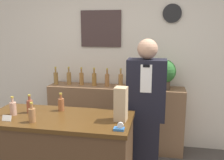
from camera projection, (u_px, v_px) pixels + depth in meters
back_wall at (114, 58)px, 3.81m from camera, size 5.20×0.09×2.70m
back_shelf at (115, 118)px, 3.75m from camera, size 1.99×0.37×0.96m
display_counter at (60, 160)px, 2.55m from camera, size 1.45×0.64×0.94m
shopkeeper at (146, 114)px, 2.84m from camera, size 0.43×0.27×1.69m
potted_plant at (164, 73)px, 3.46m from camera, size 0.32×0.32×0.42m
paper_bag at (121, 104)px, 2.32m from camera, size 0.12×0.13×0.32m
tape_dispenser at (119, 128)px, 2.12m from camera, size 0.09×0.06×0.07m
price_card_right at (7, 118)px, 2.33m from camera, size 0.09×0.02×0.06m
counter_bottle_1 at (13, 108)px, 2.49m from camera, size 0.06×0.06×0.19m
counter_bottle_2 at (30, 106)px, 2.56m from camera, size 0.06×0.06×0.19m
counter_bottle_3 at (32, 115)px, 2.30m from camera, size 0.06×0.06×0.19m
counter_bottle_4 at (61, 104)px, 2.62m from camera, size 0.06×0.06×0.19m
shelf_bottle_0 at (56, 78)px, 3.78m from camera, size 0.07×0.07×0.27m
shelf_bottle_1 at (69, 78)px, 3.78m from camera, size 0.07×0.07×0.27m
shelf_bottle_2 at (82, 78)px, 3.74m from camera, size 0.07×0.07×0.27m
shelf_bottle_3 at (94, 79)px, 3.70m from camera, size 0.07×0.07×0.27m
shelf_bottle_4 at (107, 80)px, 3.65m from camera, size 0.07×0.07×0.27m
shelf_bottle_5 at (121, 80)px, 3.63m from camera, size 0.07×0.07×0.27m
shelf_bottle_6 at (134, 80)px, 3.59m from camera, size 0.07×0.07×0.27m
shelf_bottle_7 at (148, 81)px, 3.55m from camera, size 0.07×0.07×0.27m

